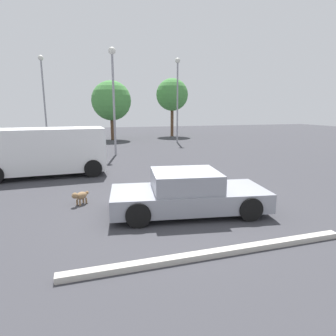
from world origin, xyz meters
The scene contains 10 objects.
ground_plane centered at (0.00, 0.00, 0.00)m, with size 80.00×80.00×0.00m, color #38383D.
sedan_foreground centered at (0.36, -0.19, 0.56)m, with size 4.57×2.45×1.21m.
dog centered at (-2.58, 1.41, 0.28)m, with size 0.51×0.48×0.44m.
van_white centered at (-3.94, 5.98, 1.13)m, with size 5.07×2.32×2.09m.
parking_curb centered at (0.00, -2.70, 0.06)m, with size 6.07×0.20×0.12m, color #B7B2A8.
light_post_near centered at (5.78, 16.57, 4.77)m, with size 0.44×0.44×7.14m.
light_post_mid centered at (-5.19, 19.35, 4.84)m, with size 0.44×0.44×7.26m.
light_post_far centered at (-0.33, 10.99, 4.44)m, with size 0.44×0.44×6.57m.
tree_back_left centered at (0.56, 20.53, 3.68)m, with size 3.70×3.70×5.54m.
tree_back_center centered at (7.21, 22.49, 4.40)m, with size 3.40×3.40×6.13m.
Camera 1 is at (-2.47, -7.46, 2.90)m, focal length 30.56 mm.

